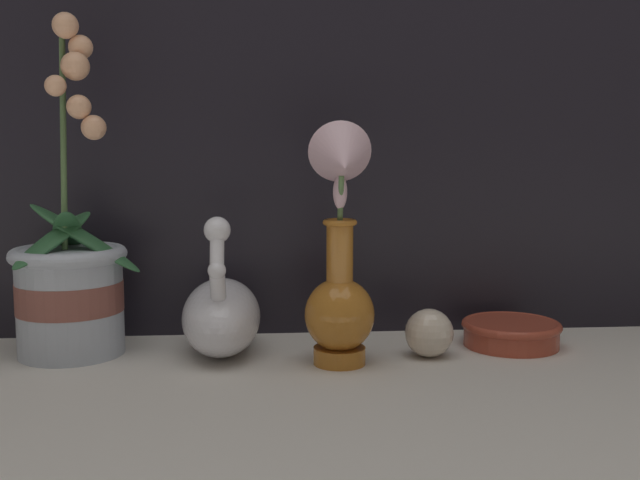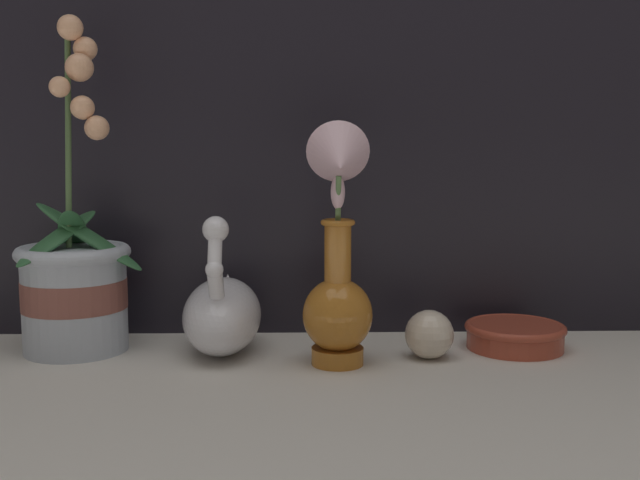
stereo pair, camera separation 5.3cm
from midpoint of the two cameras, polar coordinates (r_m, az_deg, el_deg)
name	(u,v)px [view 1 (the left image)]	position (r m, az deg, el deg)	size (l,w,h in m)	color
ground_plane	(304,381)	(0.92, -2.89, -10.68)	(2.80, 2.80, 0.00)	beige
orchid_potted_plant	(70,282)	(1.07, -19.85, -3.05)	(0.18, 0.19, 0.45)	#B2BCCC
swan_figurine	(222,313)	(1.03, -8.98, -5.51)	(0.11, 0.20, 0.19)	white
blue_vase	(340,266)	(0.95, -0.03, -2.04)	(0.09, 0.12, 0.31)	#B26B23
glass_sphere	(429,333)	(1.01, 6.84, -7.05)	(0.07, 0.07, 0.07)	beige
amber_dish	(511,331)	(1.09, 13.02, -6.81)	(0.14, 0.14, 0.04)	#A8422D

